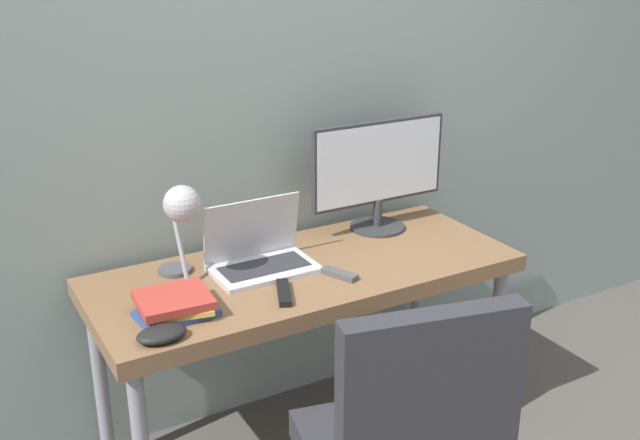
{
  "coord_description": "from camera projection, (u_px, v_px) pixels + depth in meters",
  "views": [
    {
      "loc": [
        -1.15,
        -1.82,
        1.86
      ],
      "look_at": [
        0.04,
        0.28,
        0.94
      ],
      "focal_mm": 42.0,
      "sensor_mm": 36.0,
      "label": 1
    }
  ],
  "objects": [
    {
      "name": "game_controller",
      "position": [
        162.0,
        334.0,
        2.17
      ],
      "size": [
        0.15,
        0.1,
        0.04
      ],
      "color": "black",
      "rests_on": "desk"
    },
    {
      "name": "tv_remote",
      "position": [
        339.0,
        274.0,
        2.58
      ],
      "size": [
        0.09,
        0.14,
        0.02
      ],
      "color": "#4C4C51",
      "rests_on": "desk"
    },
    {
      "name": "media_remote",
      "position": [
        284.0,
        293.0,
        2.44
      ],
      "size": [
        0.11,
        0.18,
        0.02
      ],
      "color": "black",
      "rests_on": "desk"
    },
    {
      "name": "wall_back",
      "position": [
        255.0,
        96.0,
        2.77
      ],
      "size": [
        8.0,
        0.05,
        2.6
      ],
      "color": "gray",
      "rests_on": "ground_plane"
    },
    {
      "name": "book_stack",
      "position": [
        176.0,
        306.0,
        2.31
      ],
      "size": [
        0.25,
        0.22,
        0.06
      ],
      "color": "#334C8C",
      "rests_on": "desk"
    },
    {
      "name": "desk",
      "position": [
        305.0,
        285.0,
        2.68
      ],
      "size": [
        1.52,
        0.63,
        0.76
      ],
      "color": "brown",
      "rests_on": "ground_plane"
    },
    {
      "name": "desk_lamp",
      "position": [
        181.0,
        212.0,
        2.43
      ],
      "size": [
        0.12,
        0.25,
        0.35
      ],
      "color": "#4C4C51",
      "rests_on": "desk"
    },
    {
      "name": "monitor",
      "position": [
        379.0,
        170.0,
        2.92
      ],
      "size": [
        0.59,
        0.22,
        0.44
      ],
      "color": "#333338",
      "rests_on": "desk"
    },
    {
      "name": "laptop",
      "position": [
        260.0,
        255.0,
        2.63
      ],
      "size": [
        0.36,
        0.23,
        0.24
      ],
      "color": "silver",
      "rests_on": "desk"
    }
  ]
}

